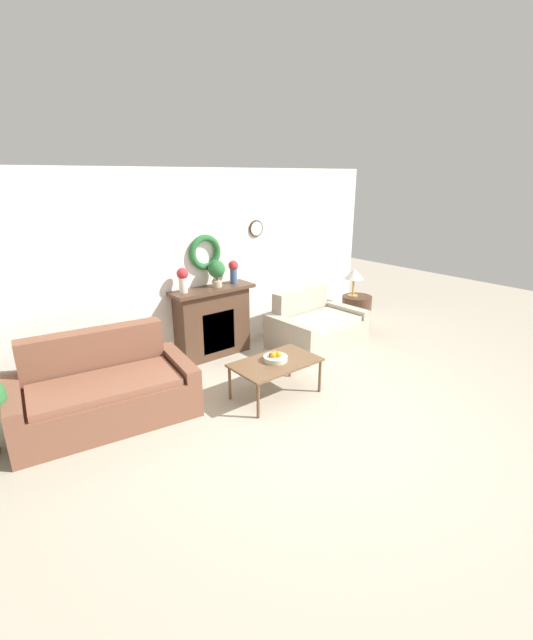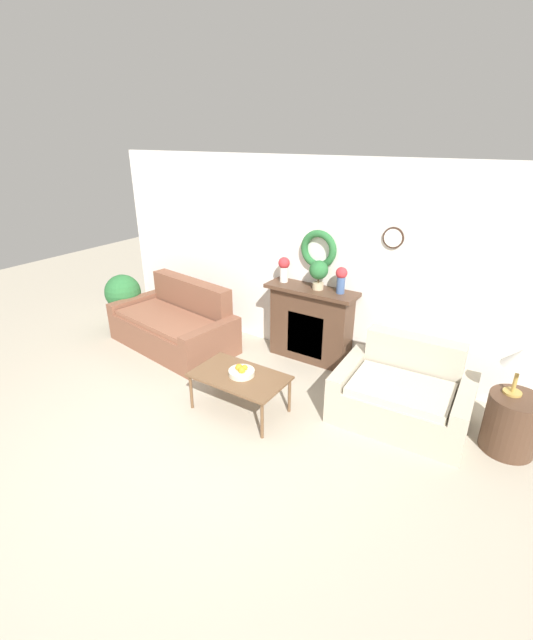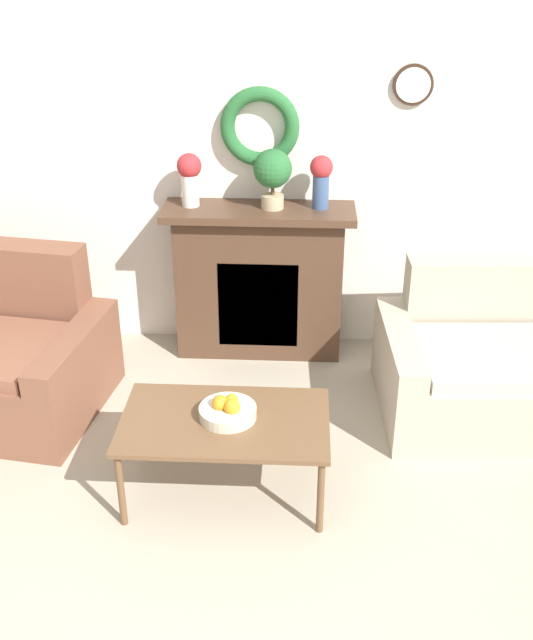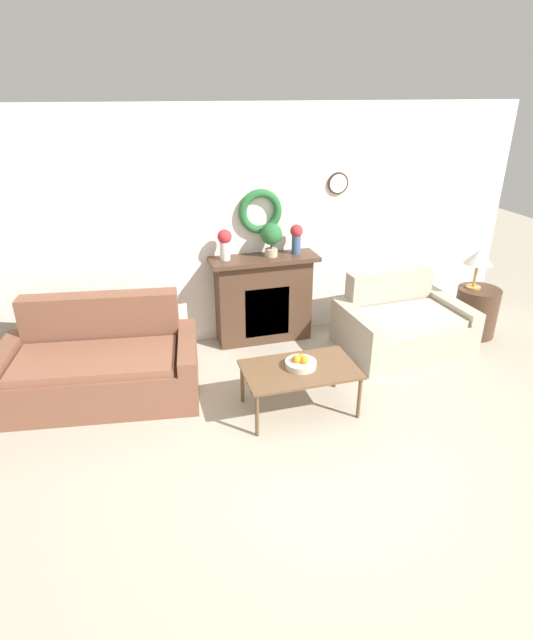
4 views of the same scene
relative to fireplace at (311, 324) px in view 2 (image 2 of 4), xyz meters
name	(u,v)px [view 2 (image 2 of 4)]	position (x,y,z in m)	size (l,w,h in m)	color
ground_plane	(181,454)	(-0.13, -2.48, -0.54)	(16.00, 16.00, 0.00)	#ADA38E
wall_back	(312,261)	(-0.12, 0.21, 0.82)	(6.80, 0.16, 2.70)	white
fireplace	(311,324)	(0.00, 0.00, 0.00)	(1.26, 0.41, 1.06)	#4C3323
couch_left	(175,325)	(-1.89, -0.71, -0.22)	(2.03, 1.26, 0.94)	brown
loveseat_right	(403,394)	(1.50, -0.66, -0.24)	(1.46, 1.06, 0.86)	#B2A893
coffee_table	(240,378)	(-0.08, -1.54, -0.12)	(1.06, 0.64, 0.46)	brown
fruit_bowl	(241,371)	(-0.07, -1.52, -0.04)	(0.29, 0.29, 0.12)	beige
side_table_by_loveseat	(512,424)	(2.57, -0.60, -0.23)	(0.51, 0.51, 0.61)	#4C3323
table_lamp	(521,359)	(2.50, -0.55, 0.45)	(0.34, 0.34, 0.48)	#B28E42
vase_on_mantel_left	(284,268)	(-0.45, 0.01, 0.73)	(0.16, 0.16, 0.35)	silver
vase_on_mantel_right	(341,278)	(0.40, 0.01, 0.73)	(0.15, 0.15, 0.34)	#3D5684
potted_plant_on_mantel	(319,272)	(0.09, -0.01, 0.76)	(0.25, 0.25, 0.39)	tan
potted_plant_floor_by_couch	(123,294)	(-3.07, -0.67, 0.02)	(0.57, 0.57, 0.88)	tan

